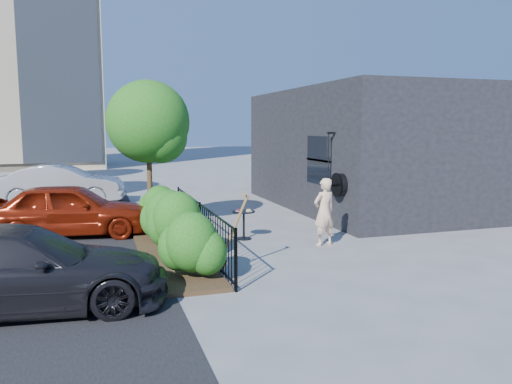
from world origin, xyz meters
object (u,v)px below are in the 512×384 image
object	(u,v)px
woman	(324,212)
car_red	(70,209)
car_silver	(62,184)
shovel	(232,237)
cafe_table	(244,220)
car_darkgrey	(18,269)
patio_tree	(151,127)

from	to	relation	value
woman	car_red	distance (m)	6.40
car_silver	shovel	bearing A→B (deg)	-152.97
cafe_table	car_darkgrey	distance (m)	5.84
cafe_table	car_red	bearing A→B (deg)	157.15
woman	car_darkgrey	world-z (taller)	woman
patio_tree	cafe_table	size ratio (longest dim) A/B	5.23
patio_tree	car_silver	size ratio (longest dim) A/B	0.91
cafe_table	car_darkgrey	bearing A→B (deg)	-141.90
patio_tree	car_silver	bearing A→B (deg)	115.32
car_red	car_darkgrey	world-z (taller)	car_red
woman	car_red	world-z (taller)	woman
shovel	patio_tree	bearing A→B (deg)	102.03
patio_tree	car_darkgrey	distance (m)	6.49
cafe_table	car_silver	xyz separation A→B (m)	(-4.62, 7.52, 0.22)
car_red	car_silver	size ratio (longest dim) A/B	0.93
shovel	car_red	distance (m)	5.33
cafe_table	shovel	size ratio (longest dim) A/B	0.49
shovel	car_red	world-z (taller)	shovel
cafe_table	shovel	distance (m)	2.82
patio_tree	shovel	size ratio (longest dim) A/B	2.55
patio_tree	car_red	xyz separation A→B (m)	(-2.10, -0.23, -2.08)
woman	shovel	size ratio (longest dim) A/B	1.03
patio_tree	shovel	bearing A→B (deg)	-77.97
car_red	car_silver	xyz separation A→B (m)	(-0.53, 5.80, 0.03)
car_silver	car_red	bearing A→B (deg)	-167.32
car_red	car_darkgrey	distance (m)	5.35
car_silver	patio_tree	bearing A→B (deg)	-147.23
shovel	car_silver	world-z (taller)	shovel
cafe_table	woman	size ratio (longest dim) A/B	0.47
car_darkgrey	patio_tree	bearing A→B (deg)	-20.93
woman	car_silver	distance (m)	10.70
woman	shovel	world-z (taller)	woman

